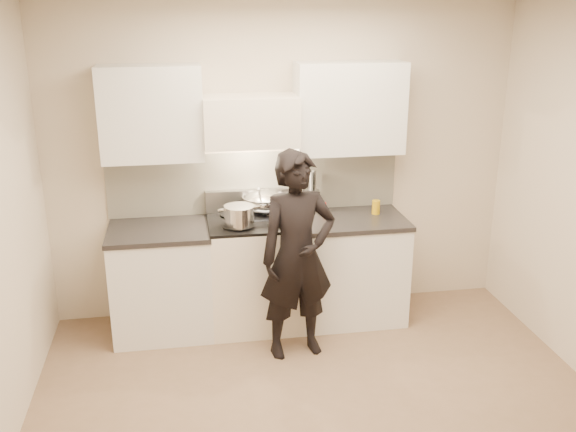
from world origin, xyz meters
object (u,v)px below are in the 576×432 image
Objects in this scene: stove at (255,272)px; wok at (264,201)px; person at (297,256)px; utensil_crock at (312,199)px; counter_right at (349,267)px.

stove is 2.09× the size of wok.
stove is 0.69m from person.
wok is at bearing -171.31° from utensil_crock.
person reaches higher than utensil_crock.
wok is 0.43m from utensil_crock.
utensil_crock is (-0.30, 0.21, 0.57)m from counter_right.
stove is 0.83m from counter_right.
stove is at bearing -180.00° from counter_right.
person is (-0.26, -0.74, -0.21)m from utensil_crock.
counter_right is 0.85m from person.
utensil_crock is (0.53, 0.21, 0.56)m from stove.
counter_right is 0.95m from wok.
counter_right is 2.01× the size of wok.
counter_right is 0.56× the size of person.
wok is (-0.73, 0.14, 0.60)m from counter_right.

